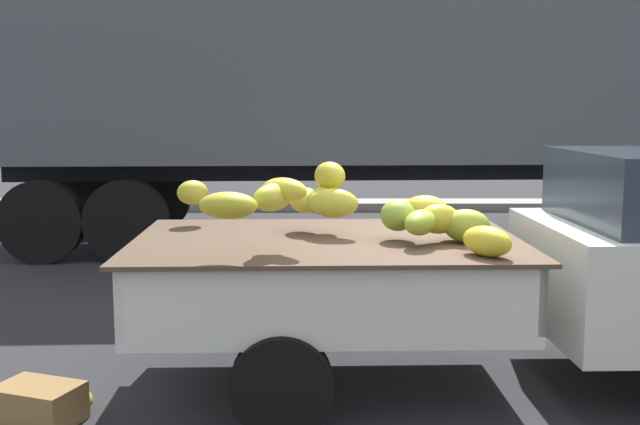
% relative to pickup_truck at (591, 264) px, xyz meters
% --- Properties ---
extents(ground, '(220.00, 220.00, 0.00)m').
position_rel_pickup_truck_xyz_m(ground, '(-0.75, 0.16, -0.89)').
color(ground, '#28282B').
extents(curb_strip, '(80.00, 0.80, 0.16)m').
position_rel_pickup_truck_xyz_m(curb_strip, '(-0.75, 9.46, -0.81)').
color(curb_strip, gray).
rests_on(curb_strip, ground).
extents(pickup_truck, '(4.87, 1.99, 1.70)m').
position_rel_pickup_truck_xyz_m(pickup_truck, '(0.00, 0.00, 0.00)').
color(pickup_truck, silver).
rests_on(pickup_truck, ground).
extents(semi_trailer, '(12.11, 3.16, 3.95)m').
position_rel_pickup_truck_xyz_m(semi_trailer, '(-0.99, 5.74, 1.65)').
color(semi_trailer, '#4C5156').
rests_on(semi_trailer, ground).
extents(fallen_banana_bunch_near_tailgate, '(0.44, 0.41, 0.18)m').
position_rel_pickup_truck_xyz_m(fallen_banana_bunch_near_tailgate, '(-3.61, -0.56, -0.80)').
color(fallen_banana_bunch_near_tailgate, '#A0A82C').
rests_on(fallen_banana_bunch_near_tailgate, ground).
extents(produce_crate, '(0.61, 0.51, 0.25)m').
position_rel_pickup_truck_xyz_m(produce_crate, '(-3.76, -0.71, -0.76)').
color(produce_crate, olive).
rests_on(produce_crate, ground).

